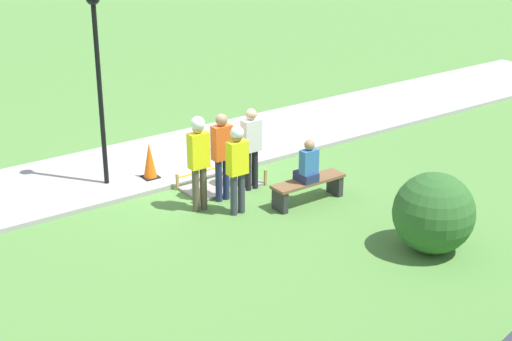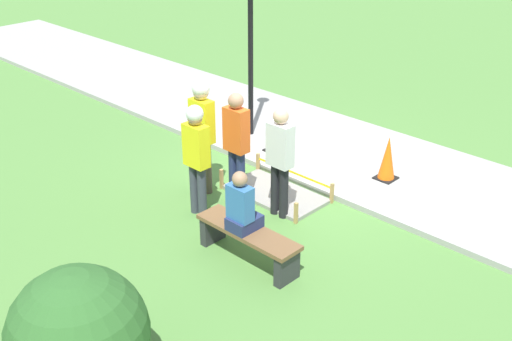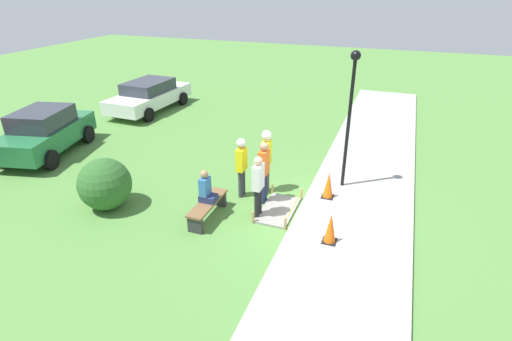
# 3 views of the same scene
# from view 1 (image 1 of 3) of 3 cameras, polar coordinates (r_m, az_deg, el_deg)

# --- Properties ---
(ground_plane) EXTENTS (60.00, 60.00, 0.00)m
(ground_plane) POSITION_cam_1_polar(r_m,az_deg,el_deg) (17.14, -3.74, -0.72)
(ground_plane) COLOR #51843D
(sidewalk) EXTENTS (28.00, 3.01, 0.10)m
(sidewalk) POSITION_cam_1_polar(r_m,az_deg,el_deg) (18.33, -6.26, 0.89)
(sidewalk) COLOR #9E9E99
(sidewalk) RESTS_ON ground_plane
(wet_concrete_patch) EXTENTS (1.71, 0.94, 0.36)m
(wet_concrete_patch) POSITION_cam_1_polar(r_m,az_deg,el_deg) (16.74, -2.51, -1.12)
(wet_concrete_patch) COLOR gray
(wet_concrete_patch) RESTS_ON ground_plane
(traffic_cone_near_patch) EXTENTS (0.34, 0.34, 0.78)m
(traffic_cone_near_patch) POSITION_cam_1_polar(r_m,az_deg,el_deg) (18.41, -2.52, 2.54)
(traffic_cone_near_patch) COLOR black
(traffic_cone_near_patch) RESTS_ON sidewalk
(traffic_cone_far_patch) EXTENTS (0.34, 0.34, 0.80)m
(traffic_cone_far_patch) POSITION_cam_1_polar(r_m,az_deg,el_deg) (17.01, -7.74, 0.72)
(traffic_cone_far_patch) COLOR black
(traffic_cone_far_patch) RESTS_ON sidewalk
(park_bench) EXTENTS (1.64, 0.44, 0.50)m
(park_bench) POSITION_cam_1_polar(r_m,az_deg,el_deg) (15.93, 3.82, -1.17)
(park_bench) COLOR #2D2D33
(park_bench) RESTS_ON ground_plane
(person_seated_on_bench) EXTENTS (0.36, 0.44, 0.89)m
(person_seated_on_bench) POSITION_cam_1_polar(r_m,az_deg,el_deg) (15.67, 3.80, 0.40)
(person_seated_on_bench) COLOR navy
(person_seated_on_bench) RESTS_ON park_bench
(worker_supervisor) EXTENTS (0.40, 0.26, 1.82)m
(worker_supervisor) POSITION_cam_1_polar(r_m,az_deg,el_deg) (15.12, -1.37, 0.63)
(worker_supervisor) COLOR #383D47
(worker_supervisor) RESTS_ON ground_plane
(worker_assistant) EXTENTS (0.40, 0.28, 1.96)m
(worker_assistant) POSITION_cam_1_polar(r_m,az_deg,el_deg) (15.28, -4.20, 1.23)
(worker_assistant) COLOR brown
(worker_assistant) RESTS_ON ground_plane
(bystander_in_orange_shirt) EXTENTS (0.40, 0.24, 1.85)m
(bystander_in_orange_shirt) POSITION_cam_1_polar(r_m,az_deg,el_deg) (15.76, -2.49, 1.39)
(bystander_in_orange_shirt) COLOR navy
(bystander_in_orange_shirt) RESTS_ON ground_plane
(bystander_in_gray_shirt) EXTENTS (0.40, 0.23, 1.78)m
(bystander_in_gray_shirt) POSITION_cam_1_polar(r_m,az_deg,el_deg) (16.30, -0.35, 1.94)
(bystander_in_gray_shirt) COLOR black
(bystander_in_gray_shirt) RESTS_ON ground_plane
(lamppost_near) EXTENTS (0.28, 0.28, 4.05)m
(lamppost_near) POSITION_cam_1_polar(r_m,az_deg,el_deg) (16.20, -11.45, 7.75)
(lamppost_near) COLOR black
(lamppost_near) RESTS_ON sidewalk
(shrub_rounded_near) EXTENTS (1.46, 1.46, 1.46)m
(shrub_rounded_near) POSITION_cam_1_polar(r_m,az_deg,el_deg) (14.17, 12.80, -3.03)
(shrub_rounded_near) COLOR #2D6028
(shrub_rounded_near) RESTS_ON ground_plane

